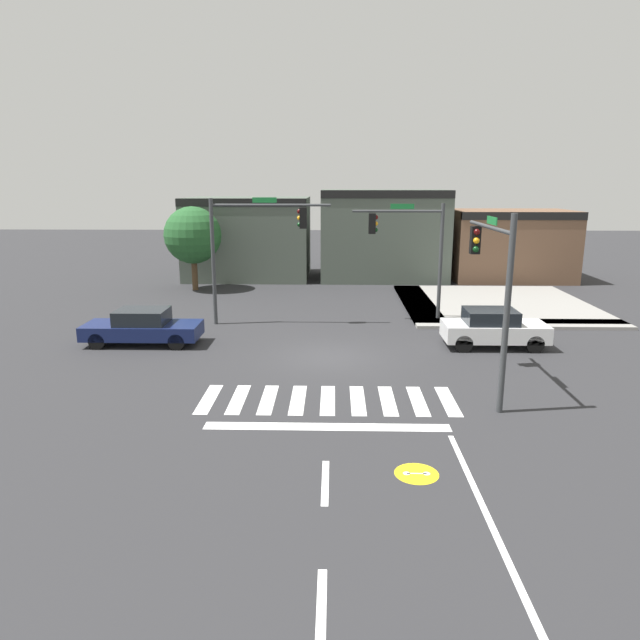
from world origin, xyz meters
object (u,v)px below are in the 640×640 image
car_navy (143,327)px  car_white (493,328)px  traffic_signal_northwest (253,236)px  traffic_signal_southeast (492,270)px  roadside_tree (193,235)px  traffic_signal_northeast (410,240)px

car_navy → car_white: car_white is taller
traffic_signal_northwest → traffic_signal_southeast: 12.20m
traffic_signal_northwest → car_navy: 6.48m
traffic_signal_northwest → roadside_tree: size_ratio=1.15×
traffic_signal_southeast → car_navy: bearing=68.3°
car_navy → roadside_tree: size_ratio=0.92×
car_navy → car_white: 14.41m
traffic_signal_northeast → roadside_tree: size_ratio=1.09×
roadside_tree → traffic_signal_southeast: bearing=-52.2°
traffic_signal_northwest → traffic_signal_northeast: size_ratio=1.05×
traffic_signal_northeast → car_navy: 12.73m
traffic_signal_southeast → traffic_signal_northeast: 9.65m
traffic_signal_southeast → roadside_tree: 22.12m
traffic_signal_northwest → roadside_tree: 10.14m
car_navy → roadside_tree: (-0.76, 12.38, 2.65)m
traffic_signal_southeast → roadside_tree: size_ratio=1.12×
car_white → roadside_tree: bearing=140.7°
traffic_signal_northwest → car_white: 11.34m
traffic_signal_northwest → roadside_tree: traffic_signal_northwest is taller
car_white → traffic_signal_northeast: bearing=122.9°
traffic_signal_northeast → car_white: size_ratio=1.36×
traffic_signal_northwest → car_white: traffic_signal_northwest is taller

